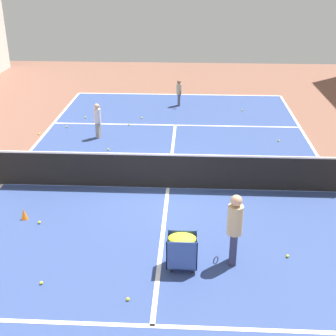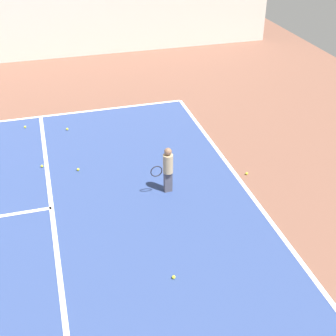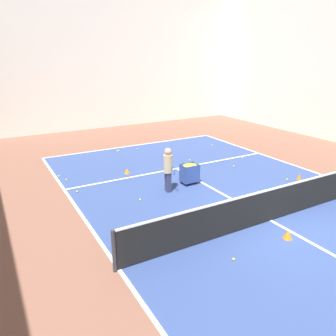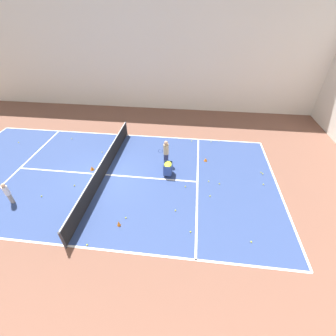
# 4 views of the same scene
# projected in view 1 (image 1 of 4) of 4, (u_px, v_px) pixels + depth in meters

# --- Properties ---
(ground_plane) EXTENTS (35.05, 35.05, 0.00)m
(ground_plane) POSITION_uv_depth(u_px,v_px,m) (168.00, 188.00, 13.49)
(ground_plane) COLOR brown
(court_playing_area) EXTENTS (9.78, 20.12, 0.00)m
(court_playing_area) POSITION_uv_depth(u_px,v_px,m) (168.00, 188.00, 13.49)
(court_playing_area) COLOR navy
(court_playing_area) RESTS_ON ground
(line_baseline_near) EXTENTS (9.78, 0.10, 0.00)m
(line_baseline_near) POSITION_uv_depth(u_px,v_px,m) (179.00, 94.00, 22.64)
(line_baseline_near) COLOR white
(line_baseline_near) RESTS_ON ground
(line_sideline_right) EXTENTS (0.10, 20.12, 0.00)m
(line_sideline_right) POSITION_uv_depth(u_px,v_px,m) (2.00, 184.00, 13.72)
(line_sideline_right) COLOR white
(line_sideline_right) RESTS_ON ground
(line_service_near) EXTENTS (9.78, 0.10, 0.00)m
(line_service_near) POSITION_uv_depth(u_px,v_px,m) (175.00, 125.00, 18.52)
(line_service_near) COLOR white
(line_service_near) RESTS_ON ground
(line_service_far) EXTENTS (9.78, 0.10, 0.00)m
(line_service_far) POSITION_uv_depth(u_px,v_px,m) (152.00, 326.00, 8.46)
(line_service_far) COLOR white
(line_service_far) RESTS_ON ground
(line_centre_service) EXTENTS (0.10, 11.07, 0.00)m
(line_centre_service) POSITION_uv_depth(u_px,v_px,m) (168.00, 188.00, 13.49)
(line_centre_service) COLOR white
(line_centre_service) RESTS_ON ground
(tennis_net) EXTENTS (10.08, 0.10, 1.07)m
(tennis_net) POSITION_uv_depth(u_px,v_px,m) (168.00, 171.00, 13.26)
(tennis_net) COLOR #2D2D33
(tennis_net) RESTS_ON ground
(player_near_baseline) EXTENTS (0.24, 0.56, 1.16)m
(player_near_baseline) POSITION_uv_depth(u_px,v_px,m) (179.00, 91.00, 20.69)
(player_near_baseline) COLOR #4C4C56
(player_near_baseline) RESTS_ON ground
(coach_at_net) EXTENTS (0.36, 0.67, 1.65)m
(coach_at_net) POSITION_uv_depth(u_px,v_px,m) (235.00, 225.00, 9.85)
(coach_at_net) COLOR #2D3351
(coach_at_net) RESTS_ON ground
(child_midcourt) EXTENTS (0.31, 0.31, 1.29)m
(child_midcourt) POSITION_uv_depth(u_px,v_px,m) (98.00, 118.00, 16.97)
(child_midcourt) COLOR gray
(child_midcourt) RESTS_ON ground
(ball_cart) EXTENTS (0.65, 0.48, 0.81)m
(ball_cart) POSITION_uv_depth(u_px,v_px,m) (182.00, 245.00, 9.82)
(ball_cart) COLOR #2D478C
(ball_cart) RESTS_ON ground
(training_cone_1) EXTENTS (0.25, 0.25, 0.25)m
(training_cone_1) POSITION_uv_depth(u_px,v_px,m) (182.00, 171.00, 14.30)
(training_cone_1) COLOR orange
(training_cone_1) RESTS_ON ground
(training_cone_2) EXTENTS (0.17, 0.17, 0.29)m
(training_cone_2) POSITION_uv_depth(u_px,v_px,m) (24.00, 214.00, 11.86)
(training_cone_2) COLOR orange
(training_cone_2) RESTS_ON ground
(tennis_ball_0) EXTENTS (0.07, 0.07, 0.07)m
(tennis_ball_0) POSITION_uv_depth(u_px,v_px,m) (288.00, 256.00, 10.38)
(tennis_ball_0) COLOR yellow
(tennis_ball_0) RESTS_ON ground
(tennis_ball_3) EXTENTS (0.07, 0.07, 0.07)m
(tennis_ball_3) POSITION_uv_depth(u_px,v_px,m) (39.00, 134.00, 17.53)
(tennis_ball_3) COLOR yellow
(tennis_ball_3) RESTS_ON ground
(tennis_ball_5) EXTENTS (0.07, 0.07, 0.07)m
(tennis_ball_5) POSITION_uv_depth(u_px,v_px,m) (39.00, 222.00, 11.69)
(tennis_ball_5) COLOR yellow
(tennis_ball_5) RESTS_ON ground
(tennis_ball_6) EXTENTS (0.07, 0.07, 0.07)m
(tennis_ball_6) POSITION_uv_depth(u_px,v_px,m) (108.00, 149.00, 16.10)
(tennis_ball_6) COLOR yellow
(tennis_ball_6) RESTS_ON ground
(tennis_ball_7) EXTENTS (0.07, 0.07, 0.07)m
(tennis_ball_7) POSITION_uv_depth(u_px,v_px,m) (279.00, 141.00, 16.87)
(tennis_ball_7) COLOR yellow
(tennis_ball_7) RESTS_ON ground
(tennis_ball_9) EXTENTS (0.07, 0.07, 0.07)m
(tennis_ball_9) POSITION_uv_depth(u_px,v_px,m) (128.00, 299.00, 9.07)
(tennis_ball_9) COLOR yellow
(tennis_ball_9) RESTS_ON ground
(tennis_ball_11) EXTENTS (0.07, 0.07, 0.07)m
(tennis_ball_11) POSITION_uv_depth(u_px,v_px,m) (133.00, 167.00, 14.80)
(tennis_ball_11) COLOR yellow
(tennis_ball_11) RESTS_ON ground
(tennis_ball_12) EXTENTS (0.07, 0.07, 0.07)m
(tennis_ball_12) POSITION_uv_depth(u_px,v_px,m) (85.00, 117.00, 19.33)
(tennis_ball_12) COLOR yellow
(tennis_ball_12) RESTS_ON ground
(tennis_ball_13) EXTENTS (0.07, 0.07, 0.07)m
(tennis_ball_13) POSITION_uv_depth(u_px,v_px,m) (41.00, 283.00, 9.53)
(tennis_ball_13) COLOR yellow
(tennis_ball_13) RESTS_ON ground
(tennis_ball_14) EXTENTS (0.07, 0.07, 0.07)m
(tennis_ball_14) POSITION_uv_depth(u_px,v_px,m) (245.00, 174.00, 14.30)
(tennis_ball_14) COLOR yellow
(tennis_ball_14) RESTS_ON ground
(tennis_ball_16) EXTENTS (0.07, 0.07, 0.07)m
(tennis_ball_16) POSITION_uv_depth(u_px,v_px,m) (67.00, 127.00, 18.27)
(tennis_ball_16) COLOR yellow
(tennis_ball_16) RESTS_ON ground
(tennis_ball_17) EXTENTS (0.07, 0.07, 0.07)m
(tennis_ball_17) POSITION_uv_depth(u_px,v_px,m) (177.00, 92.00, 22.87)
(tennis_ball_17) COLOR yellow
(tennis_ball_17) RESTS_ON ground
(tennis_ball_21) EXTENTS (0.07, 0.07, 0.07)m
(tennis_ball_21) POSITION_uv_depth(u_px,v_px,m) (142.00, 118.00, 19.27)
(tennis_ball_21) COLOR yellow
(tennis_ball_21) RESTS_ON ground
(tennis_ball_24) EXTENTS (0.07, 0.07, 0.07)m
(tennis_ball_24) POSITION_uv_depth(u_px,v_px,m) (242.00, 110.00, 20.22)
(tennis_ball_24) COLOR yellow
(tennis_ball_24) RESTS_ON ground
(tennis_ball_26) EXTENTS (0.07, 0.07, 0.07)m
(tennis_ball_26) POSITION_uv_depth(u_px,v_px,m) (129.00, 125.00, 18.49)
(tennis_ball_26) COLOR yellow
(tennis_ball_26) RESTS_ON ground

